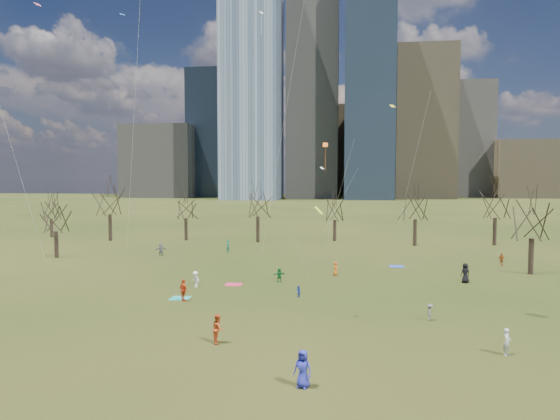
# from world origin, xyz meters

# --- Properties ---
(ground) EXTENTS (500.00, 500.00, 0.00)m
(ground) POSITION_xyz_m (0.00, 0.00, 0.00)
(ground) COLOR black
(ground) RESTS_ON ground
(downtown_skyline) EXTENTS (212.50, 78.00, 118.00)m
(downtown_skyline) POSITION_xyz_m (-2.43, 210.64, 39.01)
(downtown_skyline) COLOR slate
(downtown_skyline) RESTS_ON ground
(bare_tree_row) EXTENTS (113.04, 29.80, 9.50)m
(bare_tree_row) POSITION_xyz_m (-0.09, 37.22, 6.12)
(bare_tree_row) COLOR black
(bare_tree_row) RESTS_ON ground
(blanket_teal) EXTENTS (1.60, 1.50, 0.03)m
(blanket_teal) POSITION_xyz_m (-7.46, 3.21, 0.01)
(blanket_teal) COLOR teal
(blanket_teal) RESTS_ON ground
(blanket_navy) EXTENTS (1.60, 1.50, 0.03)m
(blanket_navy) POSITION_xyz_m (12.40, 20.87, 0.01)
(blanket_navy) COLOR #273EB7
(blanket_navy) RESTS_ON ground
(blanket_crimson) EXTENTS (1.60, 1.50, 0.03)m
(blanket_crimson) POSITION_xyz_m (-4.12, 9.10, 0.01)
(blanket_crimson) COLOR #C42748
(blanket_crimson) RESTS_ON ground
(person_0) EXTENTS (1.06, 0.87, 1.87)m
(person_0) POSITION_xyz_m (4.28, -13.36, 0.94)
(person_0) COLOR #272CAC
(person_0) RESTS_ON ground
(person_1) EXTENTS (0.63, 0.69, 1.58)m
(person_1) POSITION_xyz_m (15.63, -7.51, 0.79)
(person_1) COLOR silver
(person_1) RESTS_ON ground
(person_2) EXTENTS (0.79, 0.96, 1.82)m
(person_2) POSITION_xyz_m (-1.43, -7.49, 0.91)
(person_2) COLOR #C1471B
(person_2) RESTS_ON ground
(person_3) EXTENTS (0.50, 0.81, 1.21)m
(person_3) POSITION_xyz_m (12.44, -0.83, 0.60)
(person_3) COLOR #5D5D62
(person_3) RESTS_ON ground
(person_4) EXTENTS (1.12, 1.02, 1.84)m
(person_4) POSITION_xyz_m (-6.87, 2.38, 0.92)
(person_4) COLOR red
(person_4) RESTS_ON ground
(person_5) EXTENTS (1.36, 0.91, 1.40)m
(person_5) POSITION_xyz_m (0.08, 10.81, 0.70)
(person_5) COLOR #186F30
(person_5) RESTS_ON ground
(person_6) EXTENTS (1.10, 0.90, 1.94)m
(person_6) POSITION_xyz_m (18.07, 12.62, 0.97)
(person_6) COLOR black
(person_6) RESTS_ON ground
(person_8) EXTENTS (0.60, 0.63, 1.02)m
(person_8) POSITION_xyz_m (2.48, 4.81, 0.51)
(person_8) COLOR #2848AE
(person_8) RESTS_ON ground
(person_9) EXTENTS (1.10, 1.03, 1.50)m
(person_9) POSITION_xyz_m (-7.43, 7.65, 0.75)
(person_9) COLOR white
(person_9) RESTS_ON ground
(person_10) EXTENTS (0.88, 0.42, 1.45)m
(person_10) POSITION_xyz_m (24.52, 22.88, 0.73)
(person_10) COLOR #A44117
(person_10) RESTS_ON ground
(person_11) EXTENTS (1.55, 1.34, 1.69)m
(person_11) POSITION_xyz_m (-17.23, 24.86, 0.84)
(person_11) COLOR slate
(person_11) RESTS_ON ground
(person_12) EXTENTS (0.63, 0.80, 1.45)m
(person_12) POSITION_xyz_m (5.50, 14.73, 0.72)
(person_12) COLOR orange
(person_12) RESTS_ON ground
(person_13) EXTENTS (0.59, 0.76, 1.85)m
(person_13) POSITION_xyz_m (-9.03, 28.05, 0.92)
(person_13) COLOR #186D55
(person_13) RESTS_ON ground
(kites_airborne) EXTENTS (64.64, 46.06, 27.81)m
(kites_airborne) POSITION_xyz_m (3.84, 13.80, 12.96)
(kites_airborne) COLOR yellow
(kites_airborne) RESTS_ON ground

